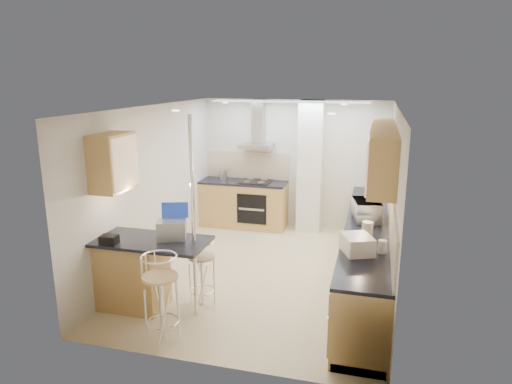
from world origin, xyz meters
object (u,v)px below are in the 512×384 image
(microwave, at_px, (367,211))
(bar_stool_end, at_px, (202,273))
(laptop, at_px, (172,230))
(bar_stool_near, at_px, (161,298))
(bread_bin, at_px, (357,244))

(microwave, xyz_separation_m, bar_stool_end, (-2.01, -1.29, -0.63))
(microwave, distance_m, bar_stool_end, 2.47)
(microwave, relative_size, bar_stool_end, 0.60)
(laptop, height_order, bar_stool_end, laptop)
(laptop, relative_size, bar_stool_near, 0.34)
(laptop, bearing_deg, bar_stool_near, -94.43)
(bar_stool_near, height_order, bread_bin, bread_bin)
(bar_stool_near, relative_size, bread_bin, 2.64)
(bar_stool_end, bearing_deg, laptop, 143.12)
(laptop, bearing_deg, bar_stool_end, 9.13)
(laptop, xyz_separation_m, bar_stool_end, (0.32, 0.17, -0.62))
(microwave, xyz_separation_m, bread_bin, (-0.07, -1.28, -0.05))
(microwave, height_order, bar_stool_near, microwave)
(microwave, bearing_deg, bar_stool_end, 110.38)
(bar_stool_near, relative_size, bar_stool_end, 1.17)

